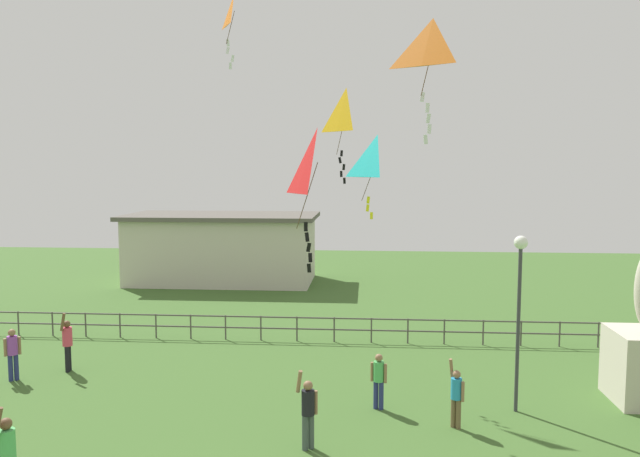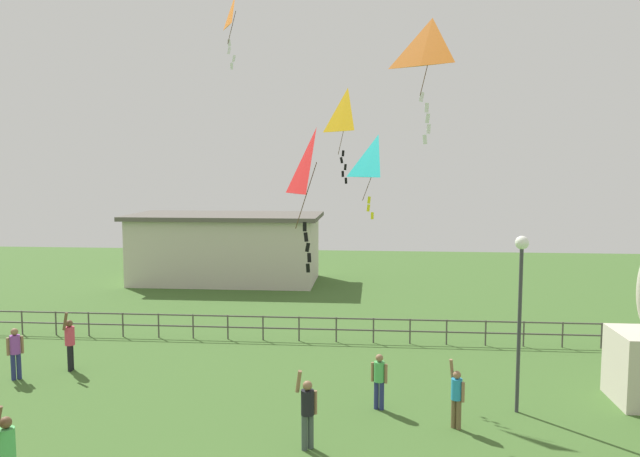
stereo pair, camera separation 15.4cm
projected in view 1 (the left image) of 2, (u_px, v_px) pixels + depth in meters
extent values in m
cylinder|color=#38383D|center=(518.00, 331.00, 16.66)|extent=(0.10, 0.10, 4.47)
sphere|color=white|center=(521.00, 242.00, 16.42)|extent=(0.36, 0.36, 0.36)
cylinder|color=#3F4C47|center=(305.00, 433.00, 14.52)|extent=(0.14, 0.14, 0.84)
cylinder|color=#3F4C47|center=(311.00, 431.00, 14.60)|extent=(0.14, 0.14, 0.84)
cylinder|color=black|center=(308.00, 403.00, 14.49)|extent=(0.31, 0.31, 0.59)
sphere|color=#8C6647|center=(308.00, 386.00, 14.45)|extent=(0.22, 0.22, 0.22)
cylinder|color=#8C6647|center=(299.00, 381.00, 14.39)|extent=(0.21, 0.25, 0.57)
cylinder|color=#8C6647|center=(316.00, 402.00, 14.59)|extent=(0.09, 0.09, 0.56)
cylinder|color=navy|center=(376.00, 395.00, 17.03)|extent=(0.13, 0.13, 0.78)
cylinder|color=navy|center=(381.00, 395.00, 16.97)|extent=(0.13, 0.13, 0.78)
cylinder|color=#4CB259|center=(379.00, 371.00, 16.93)|extent=(0.29, 0.29, 0.55)
sphere|color=#8C6647|center=(379.00, 358.00, 16.89)|extent=(0.21, 0.21, 0.21)
cylinder|color=#8C6647|center=(372.00, 372.00, 17.01)|extent=(0.09, 0.09, 0.52)
cylinder|color=#8C6647|center=(385.00, 374.00, 16.86)|extent=(0.09, 0.09, 0.52)
cylinder|color=black|center=(67.00, 359.00, 20.07)|extent=(0.14, 0.14, 0.85)
cylinder|color=black|center=(69.00, 358.00, 20.23)|extent=(0.14, 0.14, 0.85)
cylinder|color=#D83F59|center=(67.00, 337.00, 20.08)|extent=(0.31, 0.31, 0.60)
sphere|color=brown|center=(67.00, 324.00, 20.04)|extent=(0.23, 0.23, 0.23)
cylinder|color=brown|center=(63.00, 322.00, 19.82)|extent=(0.21, 0.12, 0.58)
cylinder|color=brown|center=(69.00, 336.00, 20.29)|extent=(0.09, 0.09, 0.57)
cylinder|color=navy|center=(16.00, 367.00, 19.31)|extent=(0.14, 0.14, 0.82)
cylinder|color=navy|center=(11.00, 368.00, 19.22)|extent=(0.14, 0.14, 0.82)
cylinder|color=purple|center=(12.00, 345.00, 19.20)|extent=(0.30, 0.30, 0.58)
sphere|color=#8C6647|center=(12.00, 333.00, 19.16)|extent=(0.22, 0.22, 0.22)
cylinder|color=#8C6647|center=(20.00, 345.00, 19.31)|extent=(0.09, 0.09, 0.55)
cylinder|color=#8C6647|center=(5.00, 348.00, 19.09)|extent=(0.09, 0.09, 0.55)
cylinder|color=#4CB259|center=(7.00, 445.00, 12.15)|extent=(0.32, 0.32, 0.62)
sphere|color=brown|center=(6.00, 424.00, 12.11)|extent=(0.24, 0.24, 0.24)
cylinder|color=brown|center=(11.00, 442.00, 12.37)|extent=(0.10, 0.10, 0.59)
cylinder|color=brown|center=(453.00, 413.00, 15.82)|extent=(0.13, 0.13, 0.76)
cylinder|color=brown|center=(458.00, 414.00, 15.71)|extent=(0.13, 0.13, 0.76)
cylinder|color=#268CBF|center=(456.00, 389.00, 15.70)|extent=(0.28, 0.28, 0.54)
sphere|color=#8C6647|center=(457.00, 374.00, 15.67)|extent=(0.20, 0.20, 0.20)
cylinder|color=#8C6647|center=(451.00, 368.00, 15.82)|extent=(0.18, 0.19, 0.51)
cylinder|color=#8C6647|center=(463.00, 392.00, 15.58)|extent=(0.08, 0.08, 0.51)
pyramid|color=yellow|center=(346.00, 111.00, 19.99)|extent=(1.06, 1.07, 1.41)
cylinder|color=#4C381E|center=(342.00, 133.00, 19.93)|extent=(0.32, 0.31, 1.41)
cube|color=black|center=(342.00, 153.00, 19.99)|extent=(0.09, 0.05, 0.20)
cube|color=black|center=(340.00, 160.00, 19.99)|extent=(0.12, 0.03, 0.21)
cube|color=black|center=(344.00, 167.00, 20.07)|extent=(0.10, 0.04, 0.20)
cube|color=black|center=(341.00, 174.00, 20.05)|extent=(0.09, 0.04, 0.20)
cube|color=black|center=(344.00, 181.00, 20.12)|extent=(0.09, 0.02, 0.20)
pyramid|color=#19B2B2|center=(378.00, 158.00, 17.29)|extent=(1.11, 1.24, 1.18)
cylinder|color=#4C381E|center=(370.00, 179.00, 17.21)|extent=(0.45, 0.33, 1.19)
cube|color=yellow|center=(368.00, 200.00, 17.25)|extent=(0.10, 0.02, 0.21)
cube|color=yellow|center=(368.00, 208.00, 17.27)|extent=(0.10, 0.04, 0.21)
cube|color=yellow|center=(371.00, 216.00, 17.34)|extent=(0.08, 0.04, 0.20)
pyramid|color=red|center=(318.00, 162.00, 12.99)|extent=(0.83, 0.97, 1.38)
cylinder|color=#4C381E|center=(307.00, 195.00, 12.96)|extent=(0.44, 0.25, 1.38)
cube|color=black|center=(306.00, 227.00, 13.01)|extent=(0.08, 0.02, 0.20)
cube|color=black|center=(307.00, 237.00, 13.04)|extent=(0.11, 0.04, 0.21)
cube|color=black|center=(309.00, 247.00, 13.08)|extent=(0.12, 0.04, 0.21)
cube|color=black|center=(310.00, 258.00, 13.11)|extent=(0.09, 0.02, 0.20)
cube|color=black|center=(309.00, 268.00, 13.12)|extent=(0.09, 0.05, 0.20)
pyramid|color=orange|center=(433.00, 47.00, 13.15)|extent=(1.20, 1.01, 1.07)
cylinder|color=#4C381E|center=(427.00, 71.00, 12.98)|extent=(0.29, 0.49, 1.07)
cube|color=white|center=(422.00, 97.00, 13.00)|extent=(0.11, 0.05, 0.21)
cube|color=white|center=(428.00, 108.00, 13.07)|extent=(0.09, 0.01, 0.20)
cube|color=white|center=(428.00, 118.00, 13.10)|extent=(0.11, 0.03, 0.21)
cube|color=white|center=(429.00, 129.00, 13.13)|extent=(0.10, 0.02, 0.20)
cube|color=white|center=(426.00, 139.00, 13.12)|extent=(0.10, 0.03, 0.21)
pyramid|color=orange|center=(234.00, 11.00, 18.16)|extent=(0.59, 0.82, 0.96)
cylinder|color=#4C381E|center=(230.00, 27.00, 18.16)|extent=(0.25, 0.14, 0.96)
cube|color=white|center=(228.00, 43.00, 18.17)|extent=(0.10, 0.02, 0.21)
cube|color=white|center=(228.00, 50.00, 18.19)|extent=(0.11, 0.05, 0.21)
cube|color=white|center=(233.00, 58.00, 18.26)|extent=(0.12, 0.02, 0.21)
cube|color=white|center=(230.00, 66.00, 18.26)|extent=(0.09, 0.03, 0.20)
cylinder|color=#4C4742|center=(18.00, 323.00, 24.49)|extent=(0.06, 0.06, 0.95)
cylinder|color=#4C4742|center=(53.00, 324.00, 24.38)|extent=(0.06, 0.06, 0.95)
cylinder|color=#4C4742|center=(86.00, 325.00, 24.28)|extent=(0.06, 0.06, 0.95)
cylinder|color=#4C4742|center=(120.00, 325.00, 24.18)|extent=(0.06, 0.06, 0.95)
cylinder|color=#4C4742|center=(156.00, 326.00, 24.07)|extent=(0.06, 0.06, 0.95)
cylinder|color=#4C4742|center=(191.00, 327.00, 23.96)|extent=(0.06, 0.06, 0.95)
cylinder|color=#4C4742|center=(226.00, 327.00, 23.86)|extent=(0.06, 0.06, 0.95)
cylinder|color=#4C4742|center=(261.00, 328.00, 23.75)|extent=(0.06, 0.06, 0.95)
cylinder|color=#4C4742|center=(297.00, 329.00, 23.64)|extent=(0.06, 0.06, 0.95)
cylinder|color=#4C4742|center=(334.00, 330.00, 23.54)|extent=(0.06, 0.06, 0.95)
cylinder|color=#4C4742|center=(371.00, 330.00, 23.43)|extent=(0.06, 0.06, 0.95)
cylinder|color=#4C4742|center=(408.00, 331.00, 23.32)|extent=(0.06, 0.06, 0.95)
cylinder|color=#4C4742|center=(444.00, 332.00, 23.22)|extent=(0.06, 0.06, 0.95)
cylinder|color=#4C4742|center=(483.00, 333.00, 23.11)|extent=(0.06, 0.06, 0.95)
cylinder|color=#4C4742|center=(521.00, 333.00, 23.01)|extent=(0.06, 0.06, 0.95)
cylinder|color=#4C4742|center=(560.00, 334.00, 22.90)|extent=(0.06, 0.06, 0.95)
cylinder|color=#4C4742|center=(598.00, 335.00, 22.79)|extent=(0.06, 0.06, 0.95)
cylinder|color=#4C4742|center=(636.00, 336.00, 22.69)|extent=(0.06, 0.06, 0.95)
cube|color=#4C4742|center=(297.00, 318.00, 23.60)|extent=(36.00, 0.05, 0.05)
cube|color=#4C4742|center=(297.00, 329.00, 23.64)|extent=(36.00, 0.05, 0.05)
cube|color=beige|center=(222.00, 250.00, 35.85)|extent=(10.28, 4.91, 3.68)
cube|color=#59544C|center=(222.00, 216.00, 35.66)|extent=(10.88, 5.51, 0.24)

